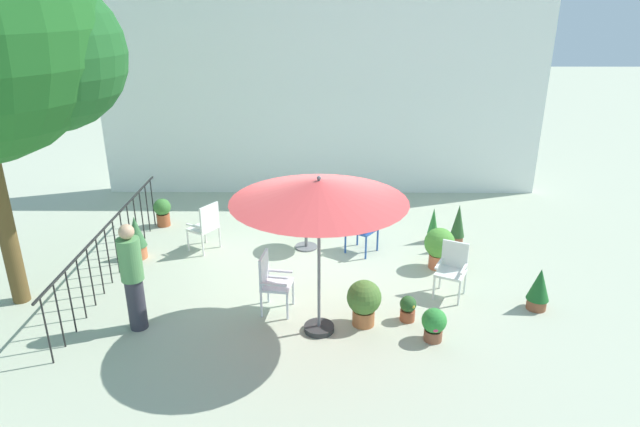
{
  "coord_description": "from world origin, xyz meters",
  "views": [
    {
      "loc": [
        0.07,
        -8.48,
        4.57
      ],
      "look_at": [
        0.0,
        0.35,
        1.07
      ],
      "focal_mm": 31.14,
      "sensor_mm": 36.0,
      "label": 1
    }
  ],
  "objects_px": {
    "patio_chair_3": "(452,266)",
    "potted_plant_2": "(433,225)",
    "cafe_table_0": "(306,223)",
    "potted_plant_3": "(163,211)",
    "patio_chair_0": "(272,279)",
    "patio_chair_2": "(206,224)",
    "patio_chair_1": "(364,225)",
    "potted_plant_8": "(539,288)",
    "patio_umbrella_0": "(319,192)",
    "potted_plant_5": "(364,301)",
    "potted_plant_7": "(439,246)",
    "potted_plant_6": "(458,226)",
    "potted_plant_4": "(408,308)",
    "standing_person": "(133,276)",
    "potted_plant_1": "(136,237)",
    "potted_plant_0": "(434,324)"
  },
  "relations": [
    {
      "from": "potted_plant_3",
      "to": "potted_plant_5",
      "type": "height_order",
      "value": "potted_plant_5"
    },
    {
      "from": "patio_chair_0",
      "to": "potted_plant_6",
      "type": "bearing_deg",
      "value": 33.75
    },
    {
      "from": "potted_plant_1",
      "to": "potted_plant_2",
      "type": "bearing_deg",
      "value": 7.67
    },
    {
      "from": "patio_chair_1",
      "to": "patio_chair_2",
      "type": "distance_m",
      "value": 2.98
    },
    {
      "from": "potted_plant_1",
      "to": "potted_plant_2",
      "type": "relative_size",
      "value": 1.15
    },
    {
      "from": "patio_umbrella_0",
      "to": "potted_plant_7",
      "type": "height_order",
      "value": "patio_umbrella_0"
    },
    {
      "from": "potted_plant_2",
      "to": "potted_plant_6",
      "type": "xyz_separation_m",
      "value": [
        0.4,
        -0.35,
        0.12
      ]
    },
    {
      "from": "patio_umbrella_0",
      "to": "potted_plant_6",
      "type": "distance_m",
      "value": 4.16
    },
    {
      "from": "potted_plant_2",
      "to": "potted_plant_5",
      "type": "distance_m",
      "value": 3.34
    },
    {
      "from": "patio_chair_3",
      "to": "potted_plant_7",
      "type": "height_order",
      "value": "patio_chair_3"
    },
    {
      "from": "potted_plant_1",
      "to": "potted_plant_4",
      "type": "height_order",
      "value": "potted_plant_1"
    },
    {
      "from": "patio_chair_2",
      "to": "potted_plant_1",
      "type": "xyz_separation_m",
      "value": [
        -1.22,
        -0.33,
        -0.11
      ]
    },
    {
      "from": "patio_chair_3",
      "to": "standing_person",
      "type": "xyz_separation_m",
      "value": [
        -4.77,
        -1.0,
        0.34
      ]
    },
    {
      "from": "potted_plant_0",
      "to": "standing_person",
      "type": "relative_size",
      "value": 0.3
    },
    {
      "from": "potted_plant_7",
      "to": "patio_chair_3",
      "type": "bearing_deg",
      "value": -88.98
    },
    {
      "from": "potted_plant_3",
      "to": "standing_person",
      "type": "bearing_deg",
      "value": -80.03
    },
    {
      "from": "patio_umbrella_0",
      "to": "potted_plant_5",
      "type": "height_order",
      "value": "patio_umbrella_0"
    },
    {
      "from": "potted_plant_5",
      "to": "potted_plant_7",
      "type": "bearing_deg",
      "value": 51.8
    },
    {
      "from": "cafe_table_0",
      "to": "potted_plant_3",
      "type": "xyz_separation_m",
      "value": [
        -3.05,
        1.08,
        -0.18
      ]
    },
    {
      "from": "potted_plant_5",
      "to": "standing_person",
      "type": "relative_size",
      "value": 0.43
    },
    {
      "from": "patio_chair_3",
      "to": "cafe_table_0",
      "type": "bearing_deg",
      "value": 143.48
    },
    {
      "from": "patio_umbrella_0",
      "to": "potted_plant_4",
      "type": "distance_m",
      "value": 2.36
    },
    {
      "from": "patio_chair_3",
      "to": "potted_plant_2",
      "type": "height_order",
      "value": "patio_chair_3"
    },
    {
      "from": "potted_plant_8",
      "to": "patio_umbrella_0",
      "type": "bearing_deg",
      "value": -169.44
    },
    {
      "from": "potted_plant_0",
      "to": "potted_plant_4",
      "type": "xyz_separation_m",
      "value": [
        -0.29,
        0.51,
        -0.06
      ]
    },
    {
      "from": "patio_chair_1",
      "to": "potted_plant_6",
      "type": "height_order",
      "value": "potted_plant_6"
    },
    {
      "from": "patio_chair_0",
      "to": "patio_chair_2",
      "type": "distance_m",
      "value": 2.58
    },
    {
      "from": "potted_plant_5",
      "to": "potted_plant_2",
      "type": "bearing_deg",
      "value": 62.33
    },
    {
      "from": "cafe_table_0",
      "to": "potted_plant_3",
      "type": "distance_m",
      "value": 3.24
    },
    {
      "from": "potted_plant_2",
      "to": "potted_plant_3",
      "type": "relative_size",
      "value": 1.19
    },
    {
      "from": "patio_chair_0",
      "to": "potted_plant_6",
      "type": "xyz_separation_m",
      "value": [
        3.33,
        2.22,
        -0.06
      ]
    },
    {
      "from": "patio_chair_3",
      "to": "standing_person",
      "type": "distance_m",
      "value": 4.89
    },
    {
      "from": "patio_umbrella_0",
      "to": "potted_plant_3",
      "type": "relative_size",
      "value": 4.01
    },
    {
      "from": "potted_plant_3",
      "to": "potted_plant_5",
      "type": "distance_m",
      "value": 5.47
    },
    {
      "from": "cafe_table_0",
      "to": "patio_chair_1",
      "type": "bearing_deg",
      "value": -5.82
    },
    {
      "from": "cafe_table_0",
      "to": "patio_chair_2",
      "type": "xyz_separation_m",
      "value": [
        -1.88,
        -0.13,
        0.03
      ]
    },
    {
      "from": "patio_chair_0",
      "to": "potted_plant_4",
      "type": "distance_m",
      "value": 2.1
    },
    {
      "from": "potted_plant_3",
      "to": "potted_plant_2",
      "type": "bearing_deg",
      "value": -8.11
    },
    {
      "from": "patio_umbrella_0",
      "to": "standing_person",
      "type": "bearing_deg",
      "value": 178.6
    },
    {
      "from": "potted_plant_2",
      "to": "potted_plant_8",
      "type": "xyz_separation_m",
      "value": [
        1.17,
        -2.5,
        0.0
      ]
    },
    {
      "from": "patio_chair_2",
      "to": "potted_plant_4",
      "type": "height_order",
      "value": "patio_chair_2"
    },
    {
      "from": "patio_umbrella_0",
      "to": "potted_plant_1",
      "type": "relative_size",
      "value": 2.93
    },
    {
      "from": "potted_plant_3",
      "to": "potted_plant_0",
      "type": "bearing_deg",
      "value": -39.99
    },
    {
      "from": "patio_chair_0",
      "to": "potted_plant_1",
      "type": "xyz_separation_m",
      "value": [
        -2.65,
        1.82,
        -0.12
      ]
    },
    {
      "from": "patio_chair_0",
      "to": "potted_plant_0",
      "type": "xyz_separation_m",
      "value": [
        2.34,
        -0.78,
        -0.27
      ]
    },
    {
      "from": "patio_umbrella_0",
      "to": "patio_chair_3",
      "type": "distance_m",
      "value": 2.88
    },
    {
      "from": "patio_chair_1",
      "to": "potted_plant_3",
      "type": "relative_size",
      "value": 1.53
    },
    {
      "from": "patio_chair_0",
      "to": "potted_plant_7",
      "type": "xyz_separation_m",
      "value": [
        2.84,
        1.46,
        -0.11
      ]
    },
    {
      "from": "patio_chair_3",
      "to": "potted_plant_8",
      "type": "bearing_deg",
      "value": -19.11
    },
    {
      "from": "potted_plant_0",
      "to": "potted_plant_4",
      "type": "height_order",
      "value": "potted_plant_0"
    }
  ]
}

